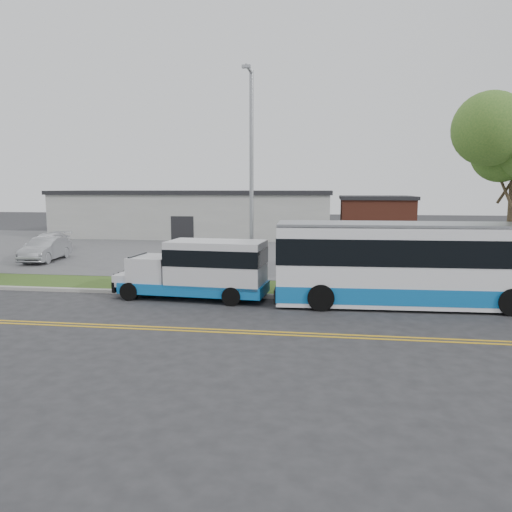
% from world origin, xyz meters
% --- Properties ---
extents(ground, '(140.00, 140.00, 0.00)m').
position_xyz_m(ground, '(0.00, 0.00, 0.00)').
color(ground, '#28282B').
rests_on(ground, ground).
extents(lane_line_north, '(70.00, 0.12, 0.01)m').
position_xyz_m(lane_line_north, '(0.00, -3.85, 0.01)').
color(lane_line_north, gold).
rests_on(lane_line_north, ground).
extents(lane_line_south, '(70.00, 0.12, 0.01)m').
position_xyz_m(lane_line_south, '(0.00, -4.15, 0.01)').
color(lane_line_south, gold).
rests_on(lane_line_south, ground).
extents(curb, '(80.00, 0.30, 0.15)m').
position_xyz_m(curb, '(0.00, 1.10, 0.07)').
color(curb, '#9E9B93').
rests_on(curb, ground).
extents(verge, '(80.00, 3.30, 0.10)m').
position_xyz_m(verge, '(0.00, 2.90, 0.05)').
color(verge, '#39521B').
rests_on(verge, ground).
extents(parking_lot, '(80.00, 25.00, 0.10)m').
position_xyz_m(parking_lot, '(0.00, 17.00, 0.05)').
color(parking_lot, '#4C4C4F').
rests_on(parking_lot, ground).
extents(commercial_building, '(25.40, 10.40, 4.35)m').
position_xyz_m(commercial_building, '(-6.00, 27.00, 2.18)').
color(commercial_building, '#9E9E99').
rests_on(commercial_building, ground).
extents(brick_wing, '(6.30, 7.30, 3.90)m').
position_xyz_m(brick_wing, '(10.50, 26.00, 1.96)').
color(brick_wing, brown).
rests_on(brick_wing, ground).
extents(streetlight_near, '(0.35, 1.53, 9.50)m').
position_xyz_m(streetlight_near, '(3.00, 2.73, 5.23)').
color(streetlight_near, gray).
rests_on(streetlight_near, verge).
extents(shuttle_bus, '(6.49, 2.53, 2.44)m').
position_xyz_m(shuttle_bus, '(1.28, 0.56, 1.30)').
color(shuttle_bus, '#1062AD').
rests_on(shuttle_bus, ground).
extents(transit_bus, '(11.76, 3.18, 3.24)m').
position_xyz_m(transit_bus, '(10.23, 0.60, 1.64)').
color(transit_bus, white).
rests_on(transit_bus, ground).
extents(parked_car_a, '(2.01, 4.59, 1.47)m').
position_xyz_m(parked_car_a, '(-10.89, 9.10, 0.83)').
color(parked_car_a, '#9D9FA3').
rests_on(parked_car_a, parking_lot).
extents(parked_car_b, '(1.85, 4.40, 1.27)m').
position_xyz_m(parked_car_b, '(-13.55, 13.84, 0.73)').
color(parked_car_b, silver).
rests_on(parked_car_b, parking_lot).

